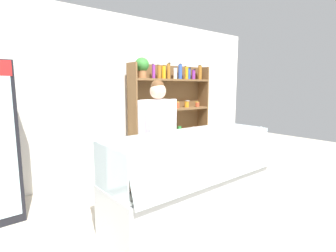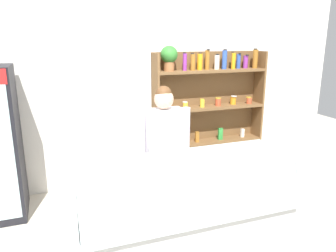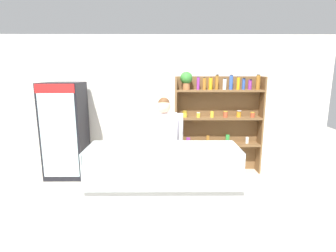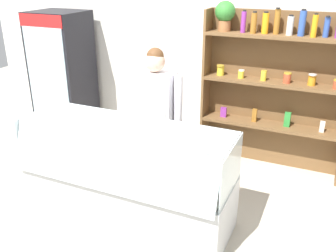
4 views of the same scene
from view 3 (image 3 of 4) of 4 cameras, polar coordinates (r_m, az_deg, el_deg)
ground_plane at (r=3.94m, az=-1.16°, el=-18.64°), size 12.00×12.00×0.00m
back_wall at (r=5.40m, az=-0.99°, el=4.90°), size 6.80×0.10×2.70m
drinks_fridge at (r=5.34m, az=-21.44°, el=-0.88°), size 0.72×0.67×1.80m
shelving_unit at (r=5.24m, az=10.36°, el=2.03°), size 1.70×0.29×1.99m
deli_display_case at (r=3.79m, az=-1.13°, el=-14.60°), size 2.06×0.75×1.01m
shop_clerk at (r=4.17m, az=-0.89°, el=-2.83°), size 0.61×0.25×1.61m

